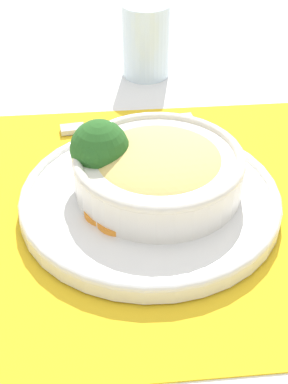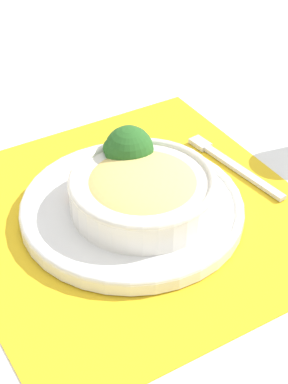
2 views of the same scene
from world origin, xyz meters
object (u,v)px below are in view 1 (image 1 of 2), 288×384
Objects in this scene: bowl at (159,168)px; broccoli_floret at (100,150)px; fork at (113,125)px; water_glass at (146,44)px.

bowl is 2.40× the size of broccoli_floret.
bowl reaches higher than fork.
bowl is 1.64× the size of water_glass.
water_glass is 0.63× the size of fork.
broccoli_floret is at bearing 162.46° from water_glass.
broccoli_floret is 0.43× the size of fork.
water_glass is (0.33, -0.04, 0.00)m from bowl.
bowl is at bearing -171.72° from fork.
broccoli_floret reaches higher than fork.
water_glass is at bearing -17.54° from broccoli_floret.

